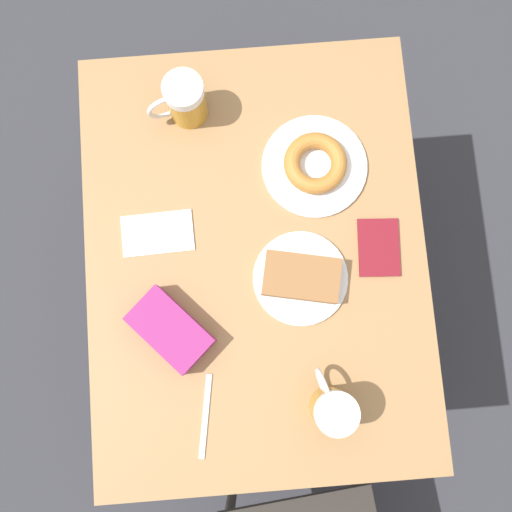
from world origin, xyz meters
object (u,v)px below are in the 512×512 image
(beer_mug_center, at_px, (333,409))
(plate_with_donut, at_px, (315,165))
(fork, at_px, (205,416))
(beer_mug_left, at_px, (185,100))
(napkin_folded, at_px, (158,233))
(blue_pouch, at_px, (171,330))
(passport_near_edge, at_px, (379,246))
(plate_with_cake, at_px, (301,278))

(beer_mug_center, bearing_deg, plate_with_donut, -92.01)
(fork, bearing_deg, beer_mug_left, -90.42)
(plate_with_donut, relative_size, napkin_folded, 1.48)
(plate_with_donut, height_order, fork, plate_with_donut)
(blue_pouch, bearing_deg, passport_near_edge, -162.41)
(plate_with_cake, bearing_deg, fork, 50.55)
(blue_pouch, bearing_deg, beer_mug_center, 150.15)
(plate_with_cake, xyz_separation_m, passport_near_edge, (-0.17, -0.06, -0.02))
(plate_with_cake, distance_m, fork, 0.35)
(plate_with_cake, height_order, plate_with_donut, plate_with_cake)
(napkin_folded, height_order, fork, same)
(plate_with_cake, bearing_deg, beer_mug_center, 97.41)
(beer_mug_center, height_order, fork, beer_mug_center)
(plate_with_donut, height_order, napkin_folded, plate_with_donut)
(beer_mug_center, bearing_deg, beer_mug_left, -69.16)
(beer_mug_left, bearing_deg, plate_with_cake, 118.87)
(beer_mug_center, xyz_separation_m, napkin_folded, (0.33, -0.39, -0.06))
(plate_with_cake, distance_m, plate_with_donut, 0.25)
(fork, bearing_deg, napkin_folded, -78.78)
(plate_with_donut, distance_m, beer_mug_left, 0.31)
(passport_near_edge, distance_m, blue_pouch, 0.48)
(plate_with_cake, relative_size, blue_pouch, 1.08)
(napkin_folded, relative_size, blue_pouch, 0.83)
(napkin_folded, height_order, blue_pouch, blue_pouch)
(plate_with_donut, xyz_separation_m, passport_near_edge, (-0.12, 0.19, -0.01))
(passport_near_edge, bearing_deg, beer_mug_left, -40.71)
(plate_with_cake, distance_m, napkin_folded, 0.32)
(beer_mug_left, distance_m, passport_near_edge, 0.52)
(plate_with_cake, bearing_deg, plate_with_donut, -102.19)
(plate_with_cake, height_order, passport_near_edge, plate_with_cake)
(plate_with_donut, xyz_separation_m, beer_mug_left, (0.27, -0.15, 0.05))
(plate_with_donut, relative_size, beer_mug_center, 1.81)
(plate_with_cake, relative_size, beer_mug_center, 1.59)
(plate_with_cake, bearing_deg, passport_near_edge, -162.15)
(beer_mug_center, bearing_deg, blue_pouch, -29.85)
(beer_mug_left, relative_size, beer_mug_center, 1.00)
(beer_mug_left, xyz_separation_m, beer_mug_center, (-0.25, 0.66, 0.00))
(napkin_folded, distance_m, fork, 0.40)
(plate_with_donut, bearing_deg, passport_near_edge, 122.98)
(beer_mug_left, relative_size, blue_pouch, 0.68)
(beer_mug_center, height_order, napkin_folded, beer_mug_center)
(beer_mug_left, bearing_deg, plate_with_donut, 151.08)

